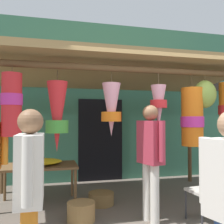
# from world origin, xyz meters

# --- Properties ---
(ground_plane) EXTENTS (30.00, 30.00, 0.00)m
(ground_plane) POSITION_xyz_m (0.00, 0.00, 0.00)
(ground_plane) COLOR #60564C
(shop_facade) EXTENTS (9.85, 0.29, 3.92)m
(shop_facade) POSITION_xyz_m (-0.00, 2.74, 1.96)
(shop_facade) COLOR #387056
(shop_facade) RESTS_ON ground_plane
(market_stall_canopy) EXTENTS (4.75, 2.38, 2.56)m
(market_stall_canopy) POSITION_xyz_m (-0.20, 0.80, 2.11)
(market_stall_canopy) COLOR brown
(market_stall_canopy) RESTS_ON ground_plane
(display_table) EXTENTS (1.33, 0.77, 0.69)m
(display_table) POSITION_xyz_m (-1.70, 1.16, 0.62)
(display_table) COLOR brown
(display_table) RESTS_ON ground_plane
(flower_heap_on_table) EXTENTS (0.77, 0.54, 0.11)m
(flower_heap_on_table) POSITION_xyz_m (-1.67, 1.16, 0.74)
(flower_heap_on_table) COLOR yellow
(flower_heap_on_table) RESTS_ON display_table
(folding_chair) EXTENTS (0.44, 0.44, 0.84)m
(folding_chair) POSITION_xyz_m (0.70, -0.28, 0.50)
(folding_chair) COLOR beige
(folding_chair) RESTS_ON ground_plane
(wicker_basket_by_table) EXTENTS (0.45, 0.45, 0.21)m
(wicker_basket_by_table) POSITION_xyz_m (-0.63, 0.87, 0.10)
(wicker_basket_by_table) COLOR brown
(wicker_basket_by_table) RESTS_ON ground_plane
(wicker_basket_spare) EXTENTS (0.41, 0.41, 0.28)m
(wicker_basket_spare) POSITION_xyz_m (-1.06, 0.23, 0.14)
(wicker_basket_spare) COLOR olive
(wicker_basket_spare) RESTS_ON ground_plane
(vendor_in_orange) EXTENTS (0.22, 0.59, 1.58)m
(vendor_in_orange) POSITION_xyz_m (-1.67, -1.27, 0.93)
(vendor_in_orange) COLOR orange
(vendor_in_orange) RESTS_ON ground_plane
(shopper_by_bananas) EXTENTS (0.32, 0.57, 1.71)m
(shopper_by_bananas) POSITION_xyz_m (-0.07, -0.03, 1.01)
(shopper_by_bananas) COLOR silver
(shopper_by_bananas) RESTS_ON ground_plane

